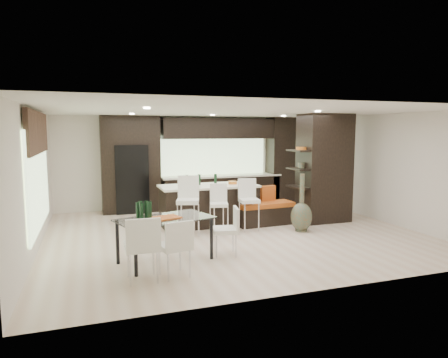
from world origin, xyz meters
name	(u,v)px	position (x,y,z in m)	size (l,w,h in m)	color
ground	(233,233)	(0.00, 0.00, 0.00)	(8.00, 8.00, 0.00)	beige
back_wall	(193,162)	(0.00, 3.50, 1.35)	(8.00, 0.02, 2.70)	silver
left_wall	(35,180)	(-4.00, 0.00, 1.35)	(0.02, 7.00, 2.70)	silver
right_wall	(381,168)	(4.00, 0.00, 1.35)	(0.02, 7.00, 2.70)	silver
ceiling	(233,111)	(0.00, 0.00, 2.70)	(8.00, 7.00, 0.02)	white
window_left	(38,179)	(-3.96, 0.20, 1.35)	(0.04, 3.20, 1.90)	#B2D199
window_back	(212,155)	(0.60, 3.46, 1.55)	(3.40, 0.04, 1.20)	#B2D199
stone_accent	(37,132)	(-3.93, 0.20, 2.25)	(0.08, 3.00, 0.80)	brown
ceiling_spots	(229,113)	(0.00, 0.25, 2.68)	(4.00, 3.00, 0.02)	white
back_cabinetry	(212,162)	(0.50, 3.17, 1.35)	(6.80, 0.68, 2.70)	black
refrigerator	(131,179)	(-1.90, 3.12, 0.95)	(0.90, 0.68, 1.90)	black
partition_column	(324,168)	(2.60, 0.40, 1.35)	(1.20, 0.80, 2.70)	black
kitchen_island	(209,205)	(-0.29, 0.91, 0.49)	(2.35, 1.01, 0.98)	black
stool_left	(188,212)	(-1.01, 0.07, 0.53)	(0.47, 0.47, 1.05)	white
stool_mid	(219,213)	(-0.29, 0.11, 0.44)	(0.39, 0.39, 0.88)	white
stool_right	(249,210)	(0.43, 0.09, 0.48)	(0.42, 0.42, 0.96)	white
bench	(265,213)	(1.02, 0.49, 0.27)	(1.42, 0.55, 0.55)	black
floor_vase	(302,203)	(1.53, -0.38, 0.66)	(0.49, 0.49, 1.32)	#484C36
dining_table	(165,240)	(-1.80, -1.50, 0.39)	(1.61, 0.90, 0.77)	white
chair_near	(174,250)	(-1.80, -2.26, 0.42)	(0.46, 0.46, 0.85)	white
chair_far	(142,251)	(-2.30, -2.29, 0.47)	(0.51, 0.51, 0.94)	white
chair_end	(225,233)	(-0.69, -1.50, 0.41)	(0.44, 0.44, 0.82)	white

